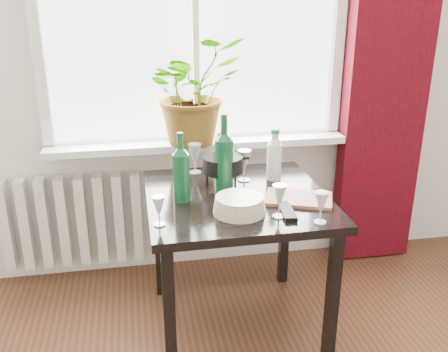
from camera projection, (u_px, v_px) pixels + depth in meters
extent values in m
cube|color=white|center=(194.00, 1.00, 2.67)|extent=(1.72, 0.08, 1.62)
cube|color=white|center=(198.00, 143.00, 2.88)|extent=(1.72, 0.20, 0.04)
cube|color=#35040C|center=(390.00, 56.00, 2.88)|extent=(0.50, 0.12, 2.56)
cube|color=silver|center=(73.00, 221.00, 2.94)|extent=(0.80, 0.10, 0.55)
cube|color=black|center=(237.00, 199.00, 2.38)|extent=(0.85, 0.85, 0.04)
cube|color=black|center=(170.00, 319.00, 2.12)|extent=(0.05, 0.05, 0.70)
cube|color=black|center=(159.00, 239.00, 2.79)|extent=(0.05, 0.05, 0.70)
cube|color=black|center=(332.00, 300.00, 2.24)|extent=(0.05, 0.05, 0.70)
cube|color=black|center=(284.00, 228.00, 2.91)|extent=(0.05, 0.05, 0.70)
imported|color=#377E21|center=(193.00, 91.00, 2.72)|extent=(0.66, 0.62, 0.59)
cylinder|color=beige|center=(239.00, 205.00, 2.18)|extent=(0.29, 0.29, 0.07)
cube|color=black|center=(287.00, 211.00, 2.18)|extent=(0.07, 0.19, 0.02)
cube|color=#A26149|center=(299.00, 199.00, 2.32)|extent=(0.35, 0.29, 0.02)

